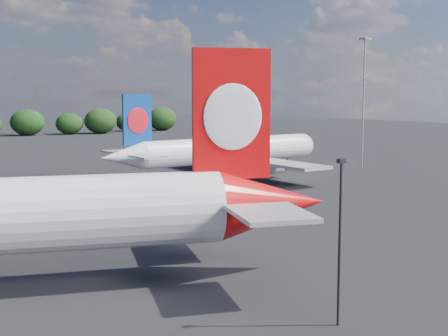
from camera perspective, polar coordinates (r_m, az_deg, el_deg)
china_southern_airliner at (r=108.30m, az=-0.17°, el=1.55°), size 43.52×41.28×14.26m
apron_lamp_post at (r=38.95m, az=10.54°, el=-5.86°), size 0.55×0.30×10.44m
floodlight_mast_near at (r=120.55m, az=12.67°, el=7.30°), size 1.60×1.60×24.56m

